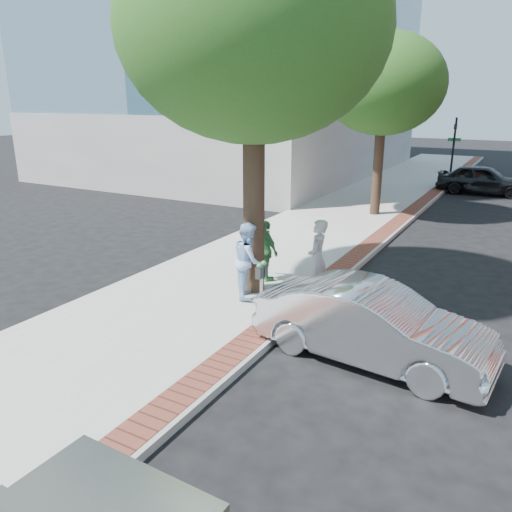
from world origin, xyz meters
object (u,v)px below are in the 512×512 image
Objects in this scene: person_officer at (249,260)px; person_green at (265,251)px; parking_meter at (262,282)px; sedan_silver at (372,324)px; person_gray at (317,258)px; bg_car at (483,180)px.

person_green is (-0.19, 1.20, -0.11)m from person_officer.
parking_meter reaches higher than sedan_silver.
person_green reaches higher than sedan_silver.
parking_meter is 2.38m from person_gray.
bg_car is (1.91, 17.67, -0.33)m from person_gray.
sedan_silver is 0.99× the size of bg_car.
bg_car is at bearing -40.35° from person_officer.
bg_car is (-0.14, 19.91, 0.04)m from sedan_silver.
person_gray is 0.42× the size of bg_car.
parking_meter is at bearing -171.98° from person_officer.
parking_meter is at bearing -20.82° from person_gray.
person_officer is 1.22m from person_green.
bg_car is (3.29, 18.59, -0.30)m from person_officer.
person_green is at bearing 169.38° from bg_car.
person_green is (-1.33, 2.64, -0.24)m from parking_meter.
bg_car is at bearing 5.99° from sedan_silver.
sedan_silver is at bearing 27.31° from person_gray.
person_green is (-1.57, 0.27, -0.13)m from person_gray.
sedan_silver is at bearing -141.38° from person_officer.
parking_meter reaches higher than bg_car.
person_officer is at bearing 170.66° from bg_car.
parking_meter is 0.91× the size of person_green.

